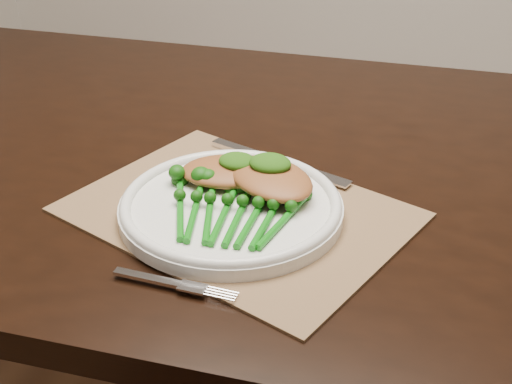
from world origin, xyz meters
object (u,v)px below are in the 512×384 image
(dining_table, at_px, (263,344))
(broccolini_bundle, at_px, (231,215))
(placemat, at_px, (238,212))
(chicken_fillet_left, at_px, (229,171))
(dinner_plate, at_px, (231,206))

(dining_table, bearing_deg, broccolini_bundle, -86.09)
(placemat, height_order, chicken_fillet_left, chicken_fillet_left)
(dining_table, relative_size, dinner_plate, 5.84)
(placemat, bearing_deg, broccolini_bundle, -61.83)
(dinner_plate, bearing_deg, broccolini_bundle, -68.15)
(chicken_fillet_left, relative_size, broccolini_bundle, 0.66)
(dining_table, height_order, chicken_fillet_left, chicken_fillet_left)
(dinner_plate, height_order, chicken_fillet_left, chicken_fillet_left)
(dinner_plate, xyz_separation_m, broccolini_bundle, (0.01, -0.03, 0.01))
(placemat, distance_m, chicken_fillet_left, 0.06)
(dinner_plate, xyz_separation_m, chicken_fillet_left, (-0.03, 0.06, 0.02))
(dinner_plate, distance_m, broccolini_bundle, 0.03)
(chicken_fillet_left, bearing_deg, dinner_plate, -84.49)
(dining_table, distance_m, placemat, 0.41)
(chicken_fillet_left, height_order, broccolini_bundle, chicken_fillet_left)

